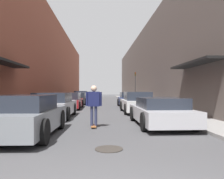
% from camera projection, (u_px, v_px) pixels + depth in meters
% --- Properties ---
extents(ground, '(115.45, 115.45, 0.00)m').
position_uv_depth(ground, '(101.00, 104.00, 23.14)').
color(ground, '#424244').
extents(curb_strip_left, '(1.80, 52.48, 0.12)m').
position_uv_depth(curb_strip_left, '(66.00, 101.00, 28.14)').
color(curb_strip_left, gray).
rests_on(curb_strip_left, ground).
extents(curb_strip_right, '(1.80, 52.48, 0.12)m').
position_uv_depth(curb_strip_right, '(135.00, 101.00, 28.61)').
color(curb_strip_right, gray).
rests_on(curb_strip_right, ground).
extents(building_row_left, '(4.90, 52.48, 10.30)m').
position_uv_depth(building_row_left, '(44.00, 62.00, 28.01)').
color(building_row_left, brown).
rests_on(building_row_left, ground).
extents(building_row_right, '(4.90, 52.48, 9.31)m').
position_uv_depth(building_row_right, '(156.00, 66.00, 28.78)').
color(building_row_right, '#564C47').
rests_on(building_row_right, ground).
extents(parked_car_left_0, '(2.07, 4.10, 1.32)m').
position_uv_depth(parked_car_left_0, '(24.00, 116.00, 7.00)').
color(parked_car_left_0, gray).
rests_on(parked_car_left_0, ground).
extents(parked_car_left_1, '(2.04, 4.28, 1.35)m').
position_uv_depth(parked_car_left_1, '(54.00, 106.00, 11.84)').
color(parked_car_left_1, '#B7B7BC').
rests_on(parked_car_left_1, ground).
extents(parked_car_left_2, '(2.07, 4.69, 1.29)m').
position_uv_depth(parked_car_left_2, '(69.00, 101.00, 17.68)').
color(parked_car_left_2, maroon).
rests_on(parked_car_left_2, ground).
extents(parked_car_left_3, '(1.90, 4.17, 1.27)m').
position_uv_depth(parked_car_left_3, '(78.00, 98.00, 23.38)').
color(parked_car_left_3, '#232326').
rests_on(parked_car_left_3, ground).
extents(parked_car_left_4, '(2.00, 4.07, 1.41)m').
position_uv_depth(parked_car_left_4, '(81.00, 97.00, 28.75)').
color(parked_car_left_4, navy).
rests_on(parked_car_left_4, ground).
extents(parked_car_right_0, '(2.06, 4.49, 1.18)m').
position_uv_depth(parked_car_right_0, '(160.00, 111.00, 9.21)').
color(parked_car_right_0, '#B7B7BC').
rests_on(parked_car_right_0, ground).
extents(parked_car_right_1, '(1.94, 4.24, 1.38)m').
position_uv_depth(parked_car_right_1, '(137.00, 103.00, 14.52)').
color(parked_car_right_1, silver).
rests_on(parked_car_right_1, ground).
extents(parked_car_right_2, '(2.06, 4.18, 1.33)m').
position_uv_depth(parked_car_right_2, '(130.00, 100.00, 19.58)').
color(parked_car_right_2, navy).
rests_on(parked_car_right_2, ground).
extents(skateboarder, '(0.64, 0.78, 1.67)m').
position_uv_depth(skateboarder, '(94.00, 102.00, 8.68)').
color(skateboarder, brown).
rests_on(skateboarder, ground).
extents(manhole_cover, '(0.70, 0.70, 0.02)m').
position_uv_depth(manhole_cover, '(109.00, 149.00, 5.45)').
color(manhole_cover, '#332D28').
rests_on(manhole_cover, ground).
extents(traffic_light, '(0.16, 0.22, 3.70)m').
position_uv_depth(traffic_light, '(135.00, 83.00, 27.94)').
color(traffic_light, '#2D2D2D').
rests_on(traffic_light, curb_strip_right).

